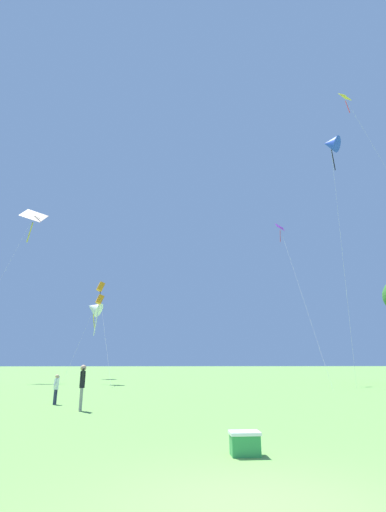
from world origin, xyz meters
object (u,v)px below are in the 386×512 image
at_px(kite_blue_delta, 331,144).
at_px(picnic_cooler, 245,443).
at_px(kite_black_large, 32,221).
at_px(kite_yellow_diamond, 352,110).
at_px(person_child_small, 56,386).
at_px(kite_orange_box, 100,294).
at_px(kite_purple_streamer, 282,236).
at_px(kite_white_distant, 94,308).
at_px(person_near_tree, 82,383).

distance_m(kite_blue_delta, picnic_cooler, 35.04).
relative_size(kite_black_large, kite_yellow_diamond, 0.62).
bearing_deg(person_child_small, kite_orange_box, 94.83).
relative_size(kite_orange_box, kite_blue_delta, 0.38).
relative_size(person_child_small, picnic_cooler, 2.08).
bearing_deg(kite_blue_delta, kite_yellow_diamond, 15.48).
xyz_separation_m(kite_purple_streamer, kite_yellow_diamond, (8.20, -0.97, 14.14)).
xyz_separation_m(kite_blue_delta, picnic_cooler, (-14.43, -22.72, -22.44)).
bearing_deg(kite_orange_box, kite_white_distant, 103.30).
bearing_deg(person_child_small, kite_yellow_diamond, 30.27).
xyz_separation_m(kite_black_large, person_near_tree, (12.05, -24.31, -15.99)).
height_order(kite_purple_streamer, person_child_small, kite_purple_streamer).
height_order(kite_white_distant, kite_blue_delta, kite_blue_delta).
distance_m(kite_purple_streamer, kite_orange_box, 18.22).
distance_m(kite_yellow_diamond, kite_orange_box, 32.31).
relative_size(kite_yellow_diamond, person_near_tree, 18.08).
bearing_deg(kite_blue_delta, picnic_cooler, -122.42).
height_order(kite_orange_box, person_near_tree, kite_orange_box).
bearing_deg(person_near_tree, person_child_small, 124.37).
bearing_deg(kite_black_large, person_near_tree, -63.63).
bearing_deg(picnic_cooler, person_near_tree, 123.24).
bearing_deg(kite_black_large, kite_orange_box, -29.36).
relative_size(kite_white_distant, picnic_cooler, 15.53).
relative_size(kite_blue_delta, picnic_cooler, 39.49).
xyz_separation_m(person_near_tree, person_child_small, (-1.60, 2.34, -0.25)).
relative_size(kite_orange_box, picnic_cooler, 15.15).
relative_size(kite_yellow_diamond, person_child_small, 24.17).
distance_m(kite_orange_box, kite_white_distant, 11.47).
height_order(kite_purple_streamer, kite_orange_box, kite_purple_streamer).
bearing_deg(kite_black_large, kite_yellow_diamond, -12.98).
height_order(kite_yellow_diamond, kite_blue_delta, kite_yellow_diamond).
bearing_deg(picnic_cooler, person_child_small, 123.52).
xyz_separation_m(kite_black_large, kite_orange_box, (9.02, -5.07, -9.10)).
bearing_deg(kite_purple_streamer, kite_white_distant, 146.71).
bearing_deg(kite_black_large, picnic_cooler, -61.97).
bearing_deg(kite_orange_box, person_child_small, -85.17).
distance_m(kite_orange_box, person_child_small, 18.40).
height_order(kite_purple_streamer, picnic_cooler, kite_purple_streamer).
xyz_separation_m(kite_purple_streamer, person_near_tree, (-14.21, -17.34, -12.45)).
relative_size(kite_black_large, kite_white_distant, 2.02).
bearing_deg(kite_yellow_diamond, kite_blue_delta, -164.52).
height_order(kite_white_distant, person_child_small, kite_white_distant).
xyz_separation_m(kite_orange_box, picnic_cooler, (7.78, -26.48, -7.67)).
relative_size(person_near_tree, person_child_small, 1.34).
bearing_deg(person_child_small, kite_purple_streamer, 43.47).
xyz_separation_m(kite_black_large, kite_purple_streamer, (26.27, -6.97, -3.54)).
bearing_deg(person_near_tree, kite_blue_delta, 38.88).
bearing_deg(picnic_cooler, kite_white_distant, 105.47).
bearing_deg(kite_orange_box, kite_blue_delta, -9.63).
bearing_deg(kite_black_large, kite_blue_delta, -15.81).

